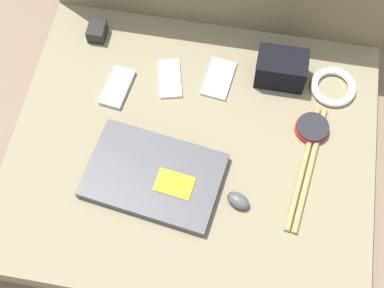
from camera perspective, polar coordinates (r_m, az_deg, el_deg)
name	(u,v)px	position (r m, az deg, el deg)	size (l,w,h in m)	color
ground_plane	(192,164)	(1.43, 0.00, -2.15)	(8.00, 8.00, 0.00)	#7A6651
couch_seat	(192,156)	(1.38, 0.00, -1.29)	(0.91, 0.77, 0.10)	#847A5B
laptop	(154,176)	(1.29, -4.06, -3.40)	(0.34, 0.25, 0.03)	#47474C
computer_mouse	(238,201)	(1.27, 4.95, -6.03)	(0.07, 0.06, 0.03)	#4C4C51
speaker_puck	(312,128)	(1.38, 12.69, 1.64)	(0.09, 0.09, 0.02)	red
phone_silver	(219,79)	(1.43, 2.88, 6.98)	(0.08, 0.13, 0.01)	#B7B7BC
phone_black	(117,87)	(1.42, -7.97, 6.00)	(0.07, 0.13, 0.01)	#B7B7BC
phone_small	(170,79)	(1.43, -2.37, 6.99)	(0.09, 0.13, 0.01)	silver
camera_pouch	(281,69)	(1.42, 9.49, 7.93)	(0.13, 0.09, 0.09)	black
charger_brick	(97,32)	(1.52, -10.10, 11.73)	(0.05, 0.06, 0.04)	black
cable_coil	(333,87)	(1.46, 14.83, 5.93)	(0.12, 0.12, 0.02)	white
drumstick_pair	(307,167)	(1.33, 12.13, -2.42)	(0.08, 0.34, 0.01)	tan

